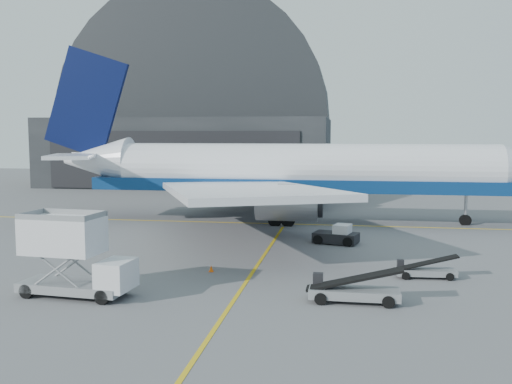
% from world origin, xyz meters
% --- Properties ---
extents(ground, '(200.00, 200.00, 0.00)m').
position_xyz_m(ground, '(0.00, 0.00, 0.00)').
color(ground, '#565659').
rests_on(ground, ground).
extents(taxi_lines, '(80.00, 42.12, 0.02)m').
position_xyz_m(taxi_lines, '(0.00, 12.67, 0.01)').
color(taxi_lines, gold).
rests_on(taxi_lines, ground).
extents(hangar, '(50.00, 28.30, 28.00)m').
position_xyz_m(hangar, '(-22.00, 64.95, 9.54)').
color(hangar, black).
rests_on(hangar, ground).
extents(airliner, '(54.87, 53.21, 19.26)m').
position_xyz_m(airliner, '(-0.27, 22.16, 5.39)').
color(airliner, white).
rests_on(airliner, ground).
extents(catering_truck, '(6.91, 3.11, 4.62)m').
position_xyz_m(catering_truck, '(-9.44, -8.06, 2.34)').
color(catering_truck, gray).
rests_on(catering_truck, ground).
extents(pushback_tug, '(4.12, 3.00, 1.72)m').
position_xyz_m(pushback_tug, '(5.54, 10.30, 0.65)').
color(pushback_tug, black).
rests_on(pushback_tug, ground).
extents(belt_loader_a, '(5.39, 1.91, 2.06)m').
position_xyz_m(belt_loader_a, '(6.70, -6.75, 0.63)').
color(belt_loader_a, gray).
rests_on(belt_loader_a, ground).
extents(belt_loader_b, '(4.14, 1.67, 1.56)m').
position_xyz_m(belt_loader_b, '(11.44, -0.56, 0.48)').
color(belt_loader_b, gray).
rests_on(belt_loader_b, ground).
extents(traffic_cone, '(0.33, 0.33, 0.47)m').
position_xyz_m(traffic_cone, '(-2.85, -1.16, 0.22)').
color(traffic_cone, '#E25207').
rests_on(traffic_cone, ground).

